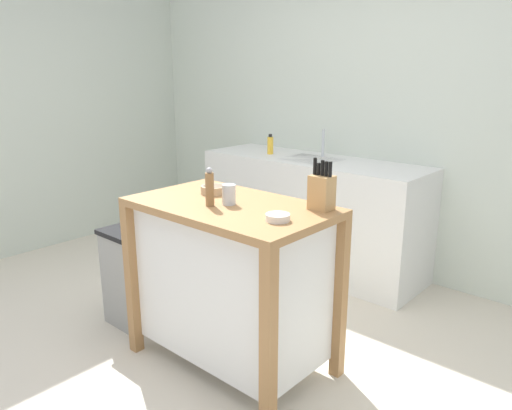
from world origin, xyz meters
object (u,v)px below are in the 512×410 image
at_px(pepper_grinder, 210,188).
at_px(sink_faucet, 323,143).
at_px(drinking_cup, 229,194).
at_px(bottle_hand_soap, 270,145).
at_px(bowl_ceramic_small, 214,189).
at_px(bowl_ceramic_wide, 278,217).
at_px(trash_bin, 134,277).
at_px(knife_block, 322,191).
at_px(kitchen_island, 231,277).

relative_size(pepper_grinder, sink_faucet, 0.90).
distance_m(drinking_cup, pepper_grinder, 0.11).
bearing_deg(bottle_hand_soap, bowl_ceramic_small, -62.17).
bearing_deg(drinking_cup, bowl_ceramic_wide, -8.62).
bearing_deg(sink_faucet, bowl_ceramic_wide, -62.08).
xyz_separation_m(bowl_ceramic_wide, bottle_hand_soap, (-1.29, 1.48, 0.04)).
bearing_deg(trash_bin, bottle_hand_soap, 95.27).
xyz_separation_m(knife_block, trash_bin, (-1.19, -0.32, -0.70)).
height_order(kitchen_island, bottle_hand_soap, bottle_hand_soap).
bearing_deg(bowl_ceramic_small, pepper_grinder, -47.90).
relative_size(kitchen_island, knife_block, 4.23).
xyz_separation_m(trash_bin, sink_faucet, (0.26, 1.70, 0.69)).
relative_size(knife_block, bottle_hand_soap, 1.51).
xyz_separation_m(kitchen_island, knife_block, (0.41, 0.22, 0.50)).
height_order(knife_block, bowl_ceramic_wide, knife_block).
bearing_deg(bowl_ceramic_wide, knife_block, 82.02).
height_order(drinking_cup, trash_bin, drinking_cup).
xyz_separation_m(knife_block, bowl_ceramic_small, (-0.63, -0.13, -0.07)).
bearing_deg(trash_bin, kitchen_island, 7.28).
distance_m(knife_block, bottle_hand_soap, 1.78).
bearing_deg(bowl_ceramic_wide, bowl_ceramic_small, 164.66).
bearing_deg(bottle_hand_soap, kitchen_island, -57.08).
height_order(knife_block, drinking_cup, knife_block).
height_order(knife_block, bowl_ceramic_small, knife_block).
height_order(kitchen_island, sink_faucet, sink_faucet).
bearing_deg(bowl_ceramic_small, trash_bin, -161.28).
height_order(sink_faucet, bottle_hand_soap, sink_faucet).
bearing_deg(bottle_hand_soap, knife_block, -41.97).
bearing_deg(kitchen_island, bottle_hand_soap, 122.92).
bearing_deg(drinking_cup, sink_faucet, 107.84).
bearing_deg(trash_bin, knife_block, 14.88).
distance_m(knife_block, trash_bin, 1.41).
xyz_separation_m(knife_block, sink_faucet, (-0.93, 1.38, -0.01)).
bearing_deg(sink_faucet, bottle_hand_soap, -154.45).
relative_size(trash_bin, bottle_hand_soap, 3.77).
relative_size(kitchen_island, sink_faucet, 4.85).
distance_m(kitchen_island, sink_faucet, 1.75).
distance_m(kitchen_island, bottle_hand_soap, 1.74).
height_order(bowl_ceramic_wide, drinking_cup, drinking_cup).
bearing_deg(pepper_grinder, bowl_ceramic_wide, 3.92).
bearing_deg(knife_block, bottle_hand_soap, 138.03).
bearing_deg(bowl_ceramic_small, kitchen_island, -22.65).
bearing_deg(bowl_ceramic_wide, bottle_hand_soap, 130.96).
distance_m(bowl_ceramic_small, pepper_grinder, 0.27).
bearing_deg(sink_faucet, knife_block, -56.20).
relative_size(drinking_cup, bottle_hand_soap, 0.62).
height_order(kitchen_island, pepper_grinder, pepper_grinder).
height_order(bowl_ceramic_small, sink_faucet, sink_faucet).
height_order(knife_block, pepper_grinder, knife_block).
distance_m(bowl_ceramic_small, drinking_cup, 0.25).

